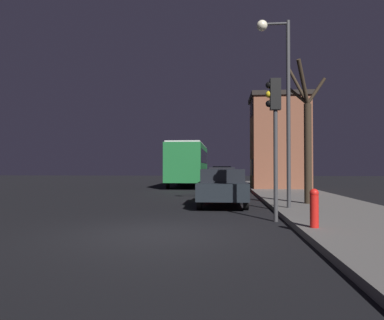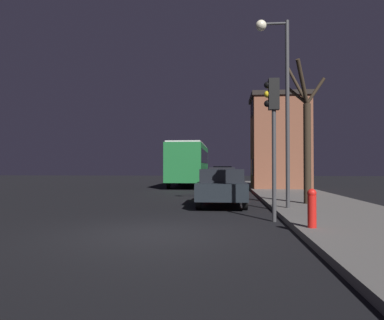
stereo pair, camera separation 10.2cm
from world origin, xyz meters
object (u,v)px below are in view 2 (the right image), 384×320
Objects in this scene: streetlamp at (279,84)px; car_mid_lane at (222,179)px; fire_hydrant at (312,207)px; traffic_light at (273,119)px; car_near_lane at (222,186)px; bare_tree at (306,137)px; car_far_lane at (223,176)px; bus at (189,161)px.

streetlamp is 10.57m from car_mid_lane.
fire_hydrant is (0.13, -4.31, -3.83)m from streetlamp.
car_near_lane is at bearing 108.98° from traffic_light.
traffic_light is at bearing 107.85° from fire_hydrant.
bare_tree reaches higher than fire_hydrant.
traffic_light is at bearing -82.56° from car_mid_lane.
car_far_lane is 23.85m from fire_hydrant.
bare_tree reaches higher than car_near_lane.
bare_tree is 0.54× the size of bus.
car_mid_lane is 14.18m from fire_hydrant.
car_mid_lane is (2.74, -7.36, -1.23)m from bus.
streetlamp reaches higher than fire_hydrant.
car_far_lane is at bearing 95.44° from fire_hydrant.
car_mid_lane is at bearing 90.52° from car_near_lane.
streetlamp is 17.89m from bus.
car_mid_lane is at bearing -69.56° from bus.
streetlamp is 4.66m from car_near_lane.
car_mid_lane is (-0.07, 7.66, 0.02)m from car_near_lane.
fire_hydrant is at bearing -81.03° from car_mid_lane.
car_far_lane is (-2.13, 19.43, -3.62)m from streetlamp.
fire_hydrant is (0.64, -1.99, -2.33)m from traffic_light.
streetlamp reaches higher than car_mid_lane.
car_near_lane is at bearing -89.48° from car_mid_lane.
car_near_lane is 6.70m from fire_hydrant.
streetlamp is 1.60× the size of traffic_light.
fire_hydrant is at bearing -88.33° from streetlamp.
car_near_lane is at bearing 108.63° from fire_hydrant.
car_mid_lane is at bearing 98.97° from fire_hydrant.
car_near_lane is 5.25× the size of fire_hydrant.
traffic_light is at bearing -71.02° from car_near_lane.
bus reaches higher than car_mid_lane.
car_near_lane is (-2.02, 2.04, -3.67)m from streetlamp.
streetlamp is 7.28× the size of fire_hydrant.
traffic_light is 0.76× the size of bare_tree.
streetlamp is 0.66× the size of bus.
car_far_lane is at bearing 41.38° from bus.
car_far_lane is at bearing 96.27° from streetlamp.
streetlamp is at bearing 77.49° from traffic_light.
car_near_lane is (-3.26, 0.47, -1.92)m from bare_tree.
streetlamp is at bearing 91.67° from fire_hydrant.
bare_tree is at bearing 51.66° from streetlamp.
car_far_lane is (-0.12, 17.39, 0.04)m from car_near_lane.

